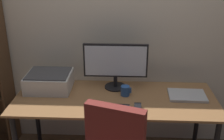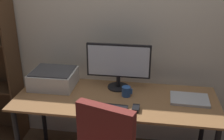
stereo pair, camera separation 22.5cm
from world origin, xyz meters
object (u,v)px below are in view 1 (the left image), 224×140
object	(u,v)px
desk	(115,105)
coffee_mug	(125,91)
printer	(49,81)
laptop	(187,95)
monitor	(116,63)
keyboard	(111,108)
mouse	(138,107)

from	to	relation	value
desk	coffee_mug	distance (m)	0.16
desk	printer	bearing A→B (deg)	166.91
laptop	printer	size ratio (longest dim) A/B	0.80
printer	desk	bearing A→B (deg)	-13.09
desk	monitor	world-z (taller)	monitor
keyboard	mouse	distance (m)	0.21
desk	keyboard	size ratio (longest dim) A/B	6.04
keyboard	mouse	size ratio (longest dim) A/B	3.02
desk	printer	xyz separation A→B (m)	(-0.61, 0.14, 0.16)
coffee_mug	printer	xyz separation A→B (m)	(-0.70, 0.10, 0.04)
mouse	coffee_mug	world-z (taller)	coffee_mug
monitor	mouse	xyz separation A→B (m)	(0.19, -0.38, -0.23)
printer	keyboard	bearing A→B (deg)	-29.78
printer	monitor	bearing A→B (deg)	5.47
keyboard	printer	world-z (taller)	printer
monitor	printer	bearing A→B (deg)	-174.53
keyboard	printer	xyz separation A→B (m)	(-0.59, 0.34, 0.07)
keyboard	printer	distance (m)	0.68
mouse	laptop	xyz separation A→B (m)	(0.44, 0.23, -0.01)
keyboard	desk	bearing A→B (deg)	85.57
laptop	printer	world-z (taller)	printer
keyboard	printer	size ratio (longest dim) A/B	0.72
monitor	laptop	bearing A→B (deg)	-13.46
monitor	coffee_mug	size ratio (longest dim) A/B	6.18
desk	mouse	size ratio (longest dim) A/B	18.24
monitor	keyboard	xyz separation A→B (m)	(-0.02, -0.39, -0.24)
keyboard	monitor	bearing A→B (deg)	89.85
keyboard	coffee_mug	world-z (taller)	coffee_mug
keyboard	laptop	world-z (taller)	laptop
monitor	coffee_mug	world-z (taller)	monitor
laptop	monitor	bearing A→B (deg)	168.13
monitor	keyboard	world-z (taller)	monitor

